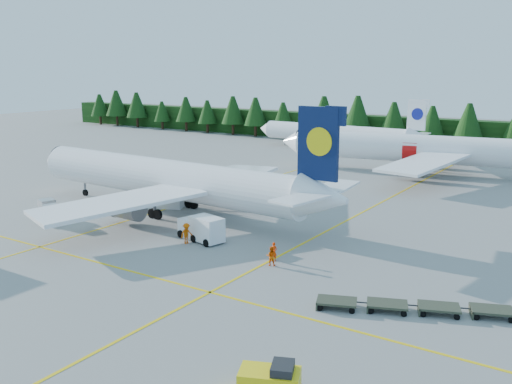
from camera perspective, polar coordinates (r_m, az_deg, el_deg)
The scene contains 16 objects.
ground at distance 50.94m, azimuth -5.83°, elevation -6.40°, with size 320.00×320.00×0.00m, color gray.
taxi_stripe_a at distance 74.44m, azimuth -4.53°, elevation -0.36°, with size 0.25×120.00×0.01m, color yellow.
taxi_stripe_b at distance 64.46m, azimuth 9.69°, elevation -2.50°, with size 0.25×120.00×0.01m, color yellow.
taxi_stripe_cross at distance 46.73m, azimuth -10.51°, elevation -8.30°, with size 80.00×0.25×0.01m, color yellow.
treeline_hedge at distance 123.89m, azimuth 18.85°, elevation 5.50°, with size 220.00×4.00×6.00m, color black.
airliner_navy at distance 66.75m, azimuth -9.78°, elevation 1.40°, with size 44.22×36.34×12.85m.
airliner_red at distance 93.03m, azimuth 14.86°, elevation 4.22°, with size 43.87×35.85×12.81m.
airliner_far_left at distance 117.11m, azimuth 7.36°, elevation 5.87°, with size 36.69×4.97×10.66m.
airstairs at distance 69.24m, azimuth -9.02°, elevation -0.70°, with size 5.32×6.90×4.07m.
service_truck at distance 55.14m, azimuth -5.54°, elevation -3.60°, with size 5.41×2.98×2.47m.
baggage_tug at distance 30.41m, azimuth 1.52°, elevation -18.29°, with size 3.49×2.72×1.65m.
dolly_train at distance 40.88m, azimuth 15.42°, elevation -10.86°, with size 12.47×6.94×0.16m.
uld_pair at distance 65.79m, azimuth -19.98°, elevation -1.73°, with size 5.25×3.75×1.74m.
crew_a at distance 49.25m, azimuth 1.79°, elevation -6.00°, with size 0.60×0.39×1.65m, color #F23705.
crew_b at distance 48.16m, azimuth 1.51°, elevation -6.42°, with size 0.81×0.63×1.66m, color #E85304.
crew_c at distance 54.30m, azimuth -6.97°, elevation -4.14°, with size 0.82×0.56×1.99m, color #D95204.
Camera 1 is at (30.63, -37.31, 16.29)m, focal length 40.00 mm.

